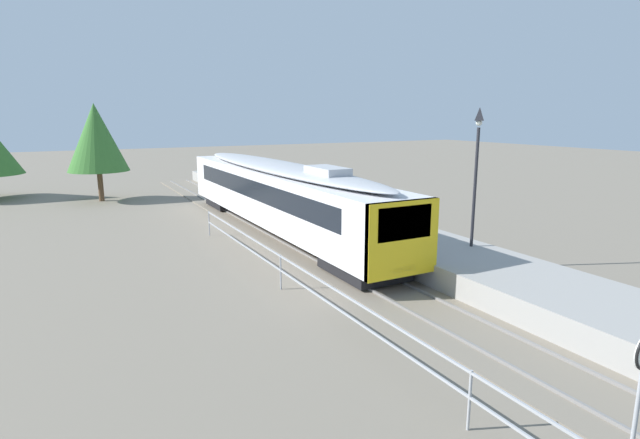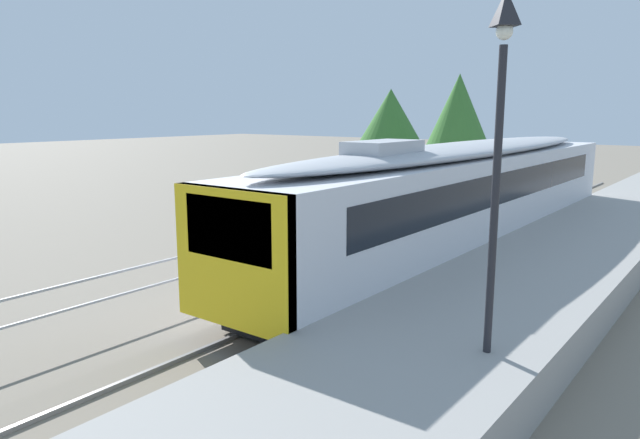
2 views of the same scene
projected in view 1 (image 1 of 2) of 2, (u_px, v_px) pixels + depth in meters
ground_plane at (278, 280)px, 18.43m from camera, size 160.00×160.00×0.00m
track_rails at (347, 268)px, 19.80m from camera, size 3.20×60.00×0.14m
commuter_train at (278, 192)px, 25.25m from camera, size 2.82×20.98×3.74m
station_platform at (413, 247)px, 21.21m from camera, size 3.90×60.00×0.90m
platform_lamp_mid_platform at (477, 151)px, 18.90m from camera, size 0.34×0.34×5.35m
carpark_fence at (470, 387)px, 9.46m from camera, size 0.06×36.06×1.25m
tree_behind_station_far at (96, 138)px, 34.50m from camera, size 4.09×4.09×6.78m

